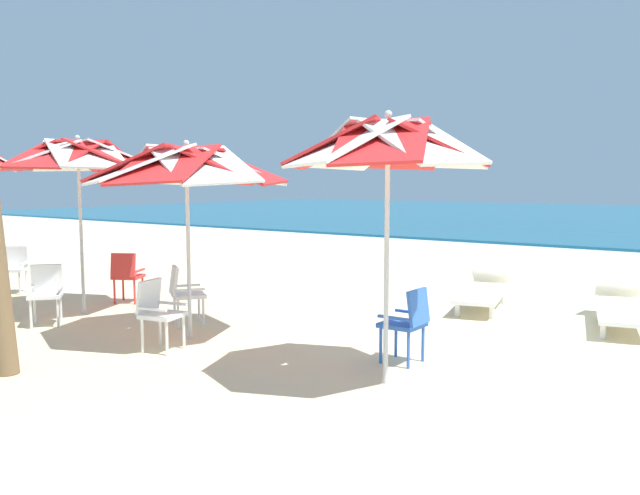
# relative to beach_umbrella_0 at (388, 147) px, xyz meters

# --- Properties ---
(ground_plane) EXTENTS (80.00, 80.00, 0.00)m
(ground_plane) POSITION_rel_beach_umbrella_0_xyz_m (0.91, 3.20, -2.39)
(ground_plane) COLOR beige
(beach_umbrella_0) EXTENTS (2.14, 2.14, 2.75)m
(beach_umbrella_0) POSITION_rel_beach_umbrella_0_xyz_m (0.00, 0.00, 0.00)
(beach_umbrella_0) COLOR silver
(beach_umbrella_0) RESTS_ON ground
(plastic_chair_0) EXTENTS (0.47, 0.44, 0.87)m
(plastic_chair_0) POSITION_rel_beach_umbrella_0_xyz_m (-0.15, 0.77, -1.90)
(plastic_chair_0) COLOR blue
(plastic_chair_0) RESTS_ON ground
(beach_umbrella_1) EXTENTS (2.62, 2.62, 2.58)m
(beach_umbrella_1) POSITION_rel_beach_umbrella_0_xyz_m (-3.00, 0.13, -0.16)
(beach_umbrella_1) COLOR silver
(beach_umbrella_1) RESTS_ON ground
(plastic_chair_1) EXTENTS (0.62, 0.63, 0.87)m
(plastic_chair_1) POSITION_rel_beach_umbrella_0_xyz_m (-3.64, 0.62, -1.90)
(plastic_chair_1) COLOR white
(plastic_chair_1) RESTS_ON ground
(plastic_chair_2) EXTENTS (0.55, 0.53, 0.87)m
(plastic_chair_2) POSITION_rel_beach_umbrella_0_xyz_m (-2.91, -0.47, -1.90)
(plastic_chair_2) COLOR white
(plastic_chair_2) RESTS_ON ground
(beach_umbrella_2) EXTENTS (2.54, 2.54, 2.76)m
(beach_umbrella_2) POSITION_rel_beach_umbrella_0_xyz_m (-5.58, 0.32, 0.03)
(beach_umbrella_2) COLOR silver
(beach_umbrella_2) RESTS_ON ground
(plastic_chair_3) EXTENTS (0.60, 0.62, 0.87)m
(plastic_chair_3) POSITION_rel_beach_umbrella_0_xyz_m (-5.72, 1.26, -1.90)
(plastic_chair_3) COLOR red
(plastic_chair_3) RESTS_ON ground
(plastic_chair_4) EXTENTS (0.63, 0.63, 0.87)m
(plastic_chair_4) POSITION_rel_beach_umbrella_0_xyz_m (-5.30, -0.47, -1.90)
(plastic_chair_4) COLOR white
(plastic_chair_4) RESTS_ON ground
(plastic_chair_7) EXTENTS (0.63, 0.63, 0.87)m
(plastic_chair_7) POSITION_rel_beach_umbrella_0_xyz_m (-8.24, 0.70, -1.90)
(plastic_chair_7) COLOR white
(plastic_chair_7) RESTS_ON ground
(sun_lounger_1) EXTENTS (1.12, 2.23, 0.62)m
(sun_lounger_1) POSITION_rel_beach_umbrella_0_xyz_m (1.46, 4.13, -2.11)
(sun_lounger_1) COLOR white
(sun_lounger_1) RESTS_ON ground
(sun_lounger_2) EXTENTS (1.09, 2.23, 0.62)m
(sun_lounger_2) POSITION_rel_beach_umbrella_0_xyz_m (-0.65, 4.35, -2.11)
(sun_lounger_2) COLOR white
(sun_lounger_2) RESTS_ON ground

